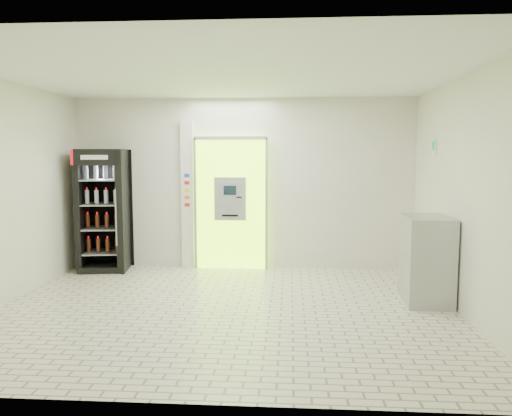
{
  "coord_description": "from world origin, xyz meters",
  "views": [
    {
      "loc": [
        0.84,
        -6.29,
        2.0
      ],
      "look_at": [
        0.32,
        1.2,
        1.21
      ],
      "focal_mm": 35.0,
      "sensor_mm": 36.0,
      "label": 1
    }
  ],
  "objects": [
    {
      "name": "beverage_cooler",
      "position": [
        -2.39,
        2.15,
        1.01
      ],
      "size": [
        0.89,
        0.83,
        2.11
      ],
      "rotation": [
        0.0,
        0.0,
        0.15
      ],
      "color": "black",
      "rests_on": "ground"
    },
    {
      "name": "atm_assembly",
      "position": [
        -0.2,
        2.41,
        1.17
      ],
      "size": [
        1.3,
        0.24,
        2.33
      ],
      "color": "#9AF213",
      "rests_on": "ground"
    },
    {
      "name": "steel_cabinet",
      "position": [
        2.7,
        0.53,
        0.59
      ],
      "size": [
        0.63,
        0.91,
        1.18
      ],
      "rotation": [
        0.0,
        0.0,
        -0.04
      ],
      "color": "#9C9FA3",
      "rests_on": "ground"
    },
    {
      "name": "pillar",
      "position": [
        -0.98,
        2.45,
        1.3
      ],
      "size": [
        0.22,
        0.11,
        2.6
      ],
      "color": "silver",
      "rests_on": "ground"
    },
    {
      "name": "room_shell",
      "position": [
        0.0,
        0.0,
        1.84
      ],
      "size": [
        6.0,
        6.0,
        6.0
      ],
      "color": "silver",
      "rests_on": "ground"
    },
    {
      "name": "exit_sign",
      "position": [
        2.99,
        1.4,
        2.12
      ],
      "size": [
        0.02,
        0.22,
        0.26
      ],
      "color": "white",
      "rests_on": "room_shell"
    },
    {
      "name": "ground",
      "position": [
        0.0,
        0.0,
        0.0
      ],
      "size": [
        6.0,
        6.0,
        0.0
      ],
      "primitive_type": "plane",
      "color": "beige",
      "rests_on": "ground"
    }
  ]
}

